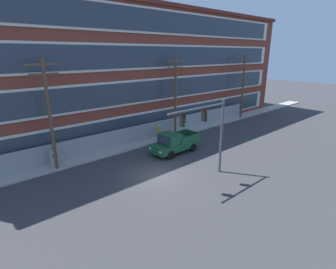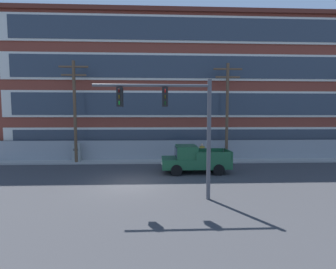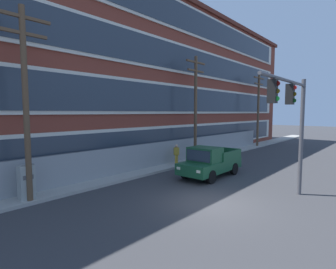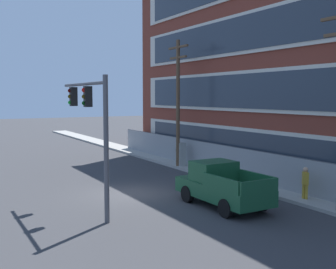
{
  "view_description": "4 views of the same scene",
  "coord_description": "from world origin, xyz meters",
  "px_view_note": "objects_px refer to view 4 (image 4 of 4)",
  "views": [
    {
      "loc": [
        -11.73,
        -14.39,
        9.2
      ],
      "look_at": [
        3.24,
        2.49,
        2.13
      ],
      "focal_mm": 28.0,
      "sensor_mm": 36.0,
      "label": 1
    },
    {
      "loc": [
        1.79,
        -13.47,
        4.03
      ],
      "look_at": [
        2.43,
        2.9,
        2.82
      ],
      "focal_mm": 24.0,
      "sensor_mm": 36.0,
      "label": 2
    },
    {
      "loc": [
        -10.2,
        -6.27,
        4.23
      ],
      "look_at": [
        1.32,
        3.81,
        2.92
      ],
      "focal_mm": 28.0,
      "sensor_mm": 36.0,
      "label": 3
    },
    {
      "loc": [
        19.72,
        -8.52,
        5.03
      ],
      "look_at": [
        0.06,
        2.43,
        2.99
      ],
      "focal_mm": 45.0,
      "sensor_mm": 36.0,
      "label": 4
    }
  ],
  "objects_px": {
    "utility_pole_near_corner": "(178,98)",
    "electrical_cabinet": "(181,155)",
    "traffic_signal_mast": "(92,116)",
    "pickup_truck_dark_green": "(221,186)",
    "pedestrian_near_cabinet": "(305,182)"
  },
  "relations": [
    {
      "from": "traffic_signal_mast",
      "to": "electrical_cabinet",
      "type": "height_order",
      "value": "traffic_signal_mast"
    },
    {
      "from": "traffic_signal_mast",
      "to": "pickup_truck_dark_green",
      "type": "bearing_deg",
      "value": 72.08
    },
    {
      "from": "traffic_signal_mast",
      "to": "electrical_cabinet",
      "type": "bearing_deg",
      "value": 131.24
    },
    {
      "from": "electrical_cabinet",
      "to": "pedestrian_near_cabinet",
      "type": "bearing_deg",
      "value": 0.88
    },
    {
      "from": "utility_pole_near_corner",
      "to": "electrical_cabinet",
      "type": "relative_size",
      "value": 4.99
    },
    {
      "from": "traffic_signal_mast",
      "to": "pickup_truck_dark_green",
      "type": "distance_m",
      "value": 6.62
    },
    {
      "from": "traffic_signal_mast",
      "to": "pickup_truck_dark_green",
      "type": "height_order",
      "value": "traffic_signal_mast"
    },
    {
      "from": "electrical_cabinet",
      "to": "pedestrian_near_cabinet",
      "type": "relative_size",
      "value": 1.05
    },
    {
      "from": "pickup_truck_dark_green",
      "to": "utility_pole_near_corner",
      "type": "height_order",
      "value": "utility_pole_near_corner"
    },
    {
      "from": "electrical_cabinet",
      "to": "pedestrian_near_cabinet",
      "type": "distance_m",
      "value": 11.24
    },
    {
      "from": "traffic_signal_mast",
      "to": "pedestrian_near_cabinet",
      "type": "relative_size",
      "value": 3.47
    },
    {
      "from": "pickup_truck_dark_green",
      "to": "utility_pole_near_corner",
      "type": "relative_size",
      "value": 0.57
    },
    {
      "from": "traffic_signal_mast",
      "to": "pickup_truck_dark_green",
      "type": "xyz_separation_m",
      "value": [
        1.78,
        5.5,
        -3.23
      ]
    },
    {
      "from": "utility_pole_near_corner",
      "to": "electrical_cabinet",
      "type": "distance_m",
      "value": 4.04
    },
    {
      "from": "utility_pole_near_corner",
      "to": "pedestrian_near_cabinet",
      "type": "distance_m",
      "value": 11.89
    }
  ]
}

